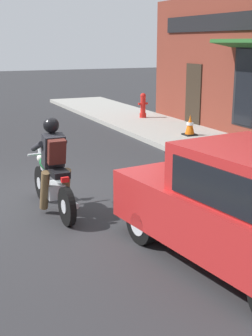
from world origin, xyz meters
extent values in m
plane|color=#2B2B2D|center=(0.00, 0.00, 0.00)|extent=(80.00, 80.00, 0.00)
cube|color=#9E9B93|center=(5.24, 3.00, 0.07)|extent=(2.60, 22.00, 0.14)
cube|color=#2D2319|center=(6.52, 5.40, 1.05)|extent=(0.04, 0.90, 2.10)
cylinder|color=black|center=(0.02, 0.12, 0.31)|extent=(0.12, 0.62, 0.62)
cylinder|color=silver|center=(0.02, 0.12, 0.31)|extent=(0.13, 0.22, 0.22)
cylinder|color=black|center=(0.06, -1.28, 0.31)|extent=(0.12, 0.62, 0.62)
cylinder|color=silver|center=(0.06, -1.28, 0.31)|extent=(0.13, 0.22, 0.22)
cube|color=silver|center=(0.04, -0.63, 0.39)|extent=(0.29, 0.41, 0.24)
ellipsoid|color=#196B33|center=(0.03, -0.38, 0.80)|extent=(0.32, 0.53, 0.24)
cube|color=black|center=(0.05, -0.86, 0.76)|extent=(0.28, 0.57, 0.10)
cylinder|color=silver|center=(0.02, 0.02, 0.62)|extent=(0.08, 0.33, 0.68)
cylinder|color=silver|center=(0.02, -0.10, 0.91)|extent=(0.56, 0.06, 0.04)
sphere|color=silver|center=(0.02, 0.07, 0.79)|extent=(0.16, 0.16, 0.16)
cylinder|color=silver|center=(0.21, -1.03, 0.29)|extent=(0.10, 0.55, 0.08)
cube|color=red|center=(0.06, -1.23, 0.73)|extent=(0.12, 0.06, 0.08)
cylinder|color=brown|center=(-0.14, -0.71, 0.43)|extent=(0.15, 0.35, 0.71)
cylinder|color=brown|center=(0.22, -0.70, 0.43)|extent=(0.15, 0.35, 0.71)
cube|color=#232328|center=(0.04, -0.68, 1.08)|extent=(0.35, 0.34, 0.57)
cylinder|color=#232328|center=(-0.17, -0.45, 1.12)|extent=(0.11, 0.52, 0.26)
cylinder|color=#232328|center=(0.23, -0.44, 1.12)|extent=(0.11, 0.52, 0.26)
sphere|color=black|center=(0.04, -0.62, 1.49)|extent=(0.26, 0.26, 0.26)
cube|color=#4C1E19|center=(0.05, -0.84, 1.10)|extent=(0.29, 0.25, 0.42)
cylinder|color=black|center=(0.83, -2.38, 0.30)|extent=(0.26, 0.62, 0.60)
cylinder|color=silver|center=(0.83, -2.38, 0.30)|extent=(0.24, 0.35, 0.33)
cylinder|color=black|center=(2.26, -2.19, 0.30)|extent=(0.26, 0.62, 0.60)
cylinder|color=silver|center=(2.26, -2.19, 0.30)|extent=(0.24, 0.35, 0.33)
cube|color=red|center=(1.70, -3.48, 0.60)|extent=(2.10, 3.88, 0.70)
cube|color=black|center=(1.62, -2.86, 1.19)|extent=(1.36, 0.51, 0.51)
cube|color=black|center=(1.01, -3.82, 1.22)|extent=(0.22, 1.51, 0.46)
cube|color=silver|center=(0.96, -1.70, 0.72)|extent=(0.24, 0.07, 0.14)
cube|color=silver|center=(1.97, -1.57, 0.72)|extent=(0.24, 0.07, 0.14)
cube|color=#28282B|center=(1.47, -1.66, 0.35)|extent=(1.61, 0.32, 0.20)
cube|color=black|center=(5.33, 3.62, 0.16)|extent=(0.36, 0.36, 0.04)
cone|color=orange|center=(5.33, 3.62, 0.46)|extent=(0.28, 0.28, 0.56)
cylinder|color=white|center=(5.33, 3.62, 0.48)|extent=(0.20, 0.20, 0.08)
cylinder|color=red|center=(5.54, 7.18, 0.22)|extent=(0.24, 0.24, 0.16)
cylinder|color=red|center=(5.54, 7.18, 0.59)|extent=(0.18, 0.18, 0.58)
sphere|color=red|center=(5.54, 7.18, 0.92)|extent=(0.20, 0.20, 0.20)
cylinder|color=red|center=(5.41, 7.18, 0.64)|extent=(0.10, 0.08, 0.08)
cylinder|color=red|center=(5.67, 7.18, 0.64)|extent=(0.10, 0.08, 0.08)
camera|label=1|loc=(-1.92, -7.93, 2.79)|focal=50.00mm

